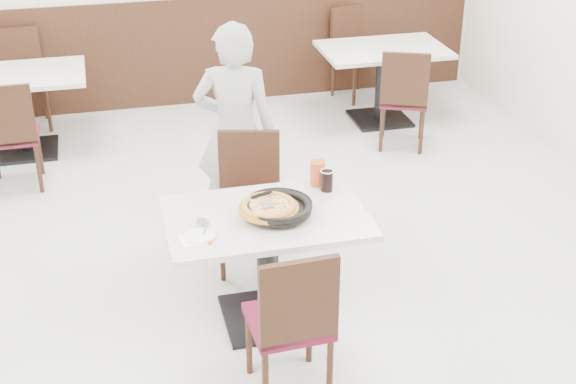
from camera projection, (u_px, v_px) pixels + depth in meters
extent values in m
plane|color=#AEAEA9|center=(272.00, 280.00, 5.50)|extent=(7.00, 7.00, 0.00)
cube|color=black|center=(196.00, 52.00, 8.24)|extent=(5.90, 0.03, 1.10)
cylinder|color=black|center=(264.00, 211.00, 4.77)|extent=(0.13, 0.13, 0.04)
cylinder|color=black|center=(278.00, 210.00, 4.73)|extent=(0.42, 0.42, 0.01)
cylinder|color=gold|center=(269.00, 208.00, 4.71)|extent=(0.38, 0.38, 0.02)
cube|color=white|center=(267.00, 204.00, 4.69)|extent=(0.08, 0.10, 0.00)
cube|color=white|center=(194.00, 239.00, 4.51)|extent=(0.17, 0.17, 0.00)
cylinder|color=white|center=(201.00, 236.00, 4.53)|extent=(0.17, 0.17, 0.01)
cube|color=white|center=(206.00, 227.00, 4.60)|extent=(0.06, 0.15, 0.00)
cylinder|color=black|center=(327.00, 181.00, 5.02)|extent=(0.08, 0.08, 0.13)
cylinder|color=#CF461F|center=(318.00, 173.00, 5.09)|extent=(0.10, 0.10, 0.16)
imported|color=silver|center=(235.00, 131.00, 5.75)|extent=(0.67, 0.54, 1.61)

